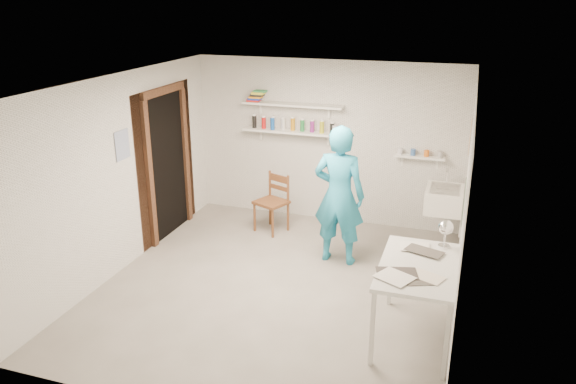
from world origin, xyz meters
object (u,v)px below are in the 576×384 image
(belfast_sink, at_px, (444,199))
(desk_lamp, at_px, (446,227))
(man, at_px, (339,195))
(wall_clock, at_px, (343,168))
(wooden_chair, at_px, (271,202))
(work_table, at_px, (416,302))

(belfast_sink, xyz_separation_m, desk_lamp, (0.09, -1.77, 0.34))
(man, bearing_deg, desk_lamp, 146.71)
(wall_clock, relative_size, desk_lamp, 2.10)
(wooden_chair, distance_m, work_table, 3.08)
(wooden_chair, distance_m, desk_lamp, 3.00)
(work_table, bearing_deg, man, 127.86)
(belfast_sink, height_order, wall_clock, wall_clock)
(man, bearing_deg, work_table, 130.47)
(man, relative_size, wooden_chair, 2.03)
(work_table, distance_m, desk_lamp, 0.82)
(belfast_sink, distance_m, man, 1.49)
(belfast_sink, distance_m, work_table, 2.28)
(desk_lamp, bearing_deg, wooden_chair, 147.02)
(wall_clock, relative_size, wooden_chair, 0.36)
(man, height_order, wooden_chair, man)
(belfast_sink, height_order, man, man)
(belfast_sink, height_order, desk_lamp, desk_lamp)
(belfast_sink, xyz_separation_m, work_table, (-0.11, -2.26, -0.29))
(belfast_sink, height_order, work_table, belfast_sink)
(man, relative_size, work_table, 1.46)
(belfast_sink, relative_size, wall_clock, 1.87)
(desk_lamp, bearing_deg, work_table, -112.42)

